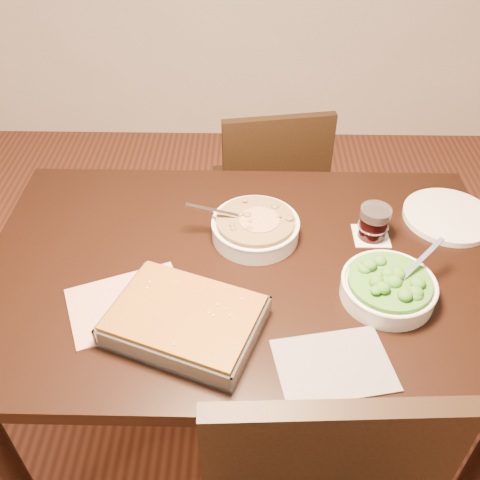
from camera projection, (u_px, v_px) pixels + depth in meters
The scene contains 11 objects.
ground at pixel (243, 415), 1.92m from camera, with size 4.00×4.00×0.00m, color #471F14.
table at pixel (243, 290), 1.49m from camera, with size 1.40×0.90×0.75m.
magazine_a at pixel (128, 303), 1.32m from camera, with size 0.28×0.21×0.01m, color #9F332D.
magazine_b at pixel (333, 365), 1.19m from camera, with size 0.25×0.18×0.00m, color #2A2B33.
coaster at pixel (371, 236), 1.52m from camera, with size 0.10×0.10×0.00m, color white.
stew_bowl at pixel (255, 227), 1.50m from camera, with size 0.28×0.25×0.09m.
broccoli_bowl at pixel (388, 287), 1.32m from camera, with size 0.24×0.24×0.09m.
baking_dish at pixel (185, 320), 1.25m from camera, with size 0.41×0.36×0.06m.
wine_tumbler at pixel (374, 222), 1.48m from camera, with size 0.09×0.09×0.10m.
dinner_plate at pixel (448, 216), 1.57m from camera, with size 0.26×0.26×0.02m, color silver.
chair_far at pixel (270, 189), 2.15m from camera, with size 0.46×0.46×0.86m.
Camera 1 is at (0.01, -1.03, 1.74)m, focal length 40.00 mm.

